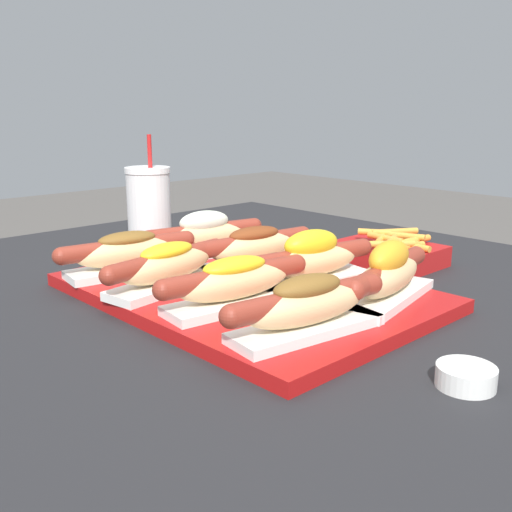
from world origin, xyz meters
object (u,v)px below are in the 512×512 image
Objects in this scene: hot_dog_0 at (128,252)px; hot_dog_3 at (307,305)px; hot_dog_5 at (254,247)px; fries_basket at (388,253)px; hot_dog_4 at (204,235)px; hot_dog_1 at (167,266)px; hot_dog_2 at (235,282)px; sauce_bowl at (466,375)px; drink_cup at (149,208)px; hot_dog_6 at (311,260)px; hot_dog_7 at (388,275)px; serving_tray at (246,292)px.

hot_dog_3 reaches higher than hot_dog_0.
fries_basket is at bearing 67.54° from hot_dog_5.
hot_dog_0 is at bearing -123.37° from hot_dog_5.
hot_dog_3 is 0.39m from hot_dog_4.
hot_dog_1 is 1.00× the size of hot_dog_2.
hot_dog_1 reaches higher than sauce_bowl.
hot_dog_6 is at bearing 0.33° from drink_cup.
hot_dog_7 is at bearing 145.65° from sauce_bowl.
hot_dog_3 is at bearing -0.78° from hot_dog_2.
sauce_bowl is at bearing -34.35° from hot_dog_7.
hot_dog_3 is at bearing -68.12° from fries_basket.
hot_dog_2 is at bearing -19.46° from drink_cup.
hot_dog_6 is 0.32m from sauce_bowl.
hot_dog_4 reaches higher than hot_dog_3.
hot_dog_6 is at bearing -1.51° from hot_dog_5.
hot_dog_4 is at bearing -177.12° from hot_dog_5.
hot_dog_1 is at bearing -90.23° from hot_dog_5.
hot_dog_6 is at bearing 52.20° from serving_tray.
hot_dog_7 reaches higher than hot_dog_5.
fries_basket is at bearing 96.54° from hot_dog_6.
hot_dog_1 is 0.42m from sauce_bowl.
hot_dog_2 is 1.00× the size of hot_dog_3.
hot_dog_3 is 0.16m from hot_dog_7.
hot_dog_1 is at bearing -103.59° from fries_basket.
hot_dog_6 reaches higher than hot_dog_0.
hot_dog_3 is (0.18, -0.07, 0.04)m from serving_tray.
hot_dog_5 is (0.11, 0.16, 0.00)m from hot_dog_0.
hot_dog_0 reaches higher than fries_basket.
hot_dog_0 is at bearing 178.73° from hot_dog_1.
hot_dog_3 is at bearing -49.64° from hot_dog_6.
hot_dog_4 is (-0.18, 0.07, 0.04)m from serving_tray.
hot_dog_1 is at bearing -29.28° from drink_cup.
hot_dog_5 is 0.25m from fries_basket.
hot_dog_1 is 1.04× the size of drink_cup.
hot_dog_0 is 0.16m from hot_dog_4.
serving_tray is 0.36m from drink_cup.
hot_dog_6 is at bearing -83.46° from fries_basket.
fries_basket is at bearing 124.16° from hot_dog_7.
hot_dog_3 is 0.19m from hot_dog_6.
hot_dog_0 is 1.00× the size of hot_dog_5.
hot_dog_1 is at bearing -53.59° from hot_dog_4.
hot_dog_3 reaches higher than hot_dog_5.
hot_dog_3 is 1.04× the size of drink_cup.
serving_tray is 0.20m from hot_dog_7.
serving_tray is at bearing 129.30° from hot_dog_2.
hot_dog_4 is 0.99× the size of hot_dog_5.
hot_dog_0 is 0.28m from hot_dog_6.
drink_cup is at bearing -178.90° from hot_dog_5.
hot_dog_4 is 1.00× the size of hot_dog_6.
hot_dog_1 is 1.00× the size of hot_dog_6.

